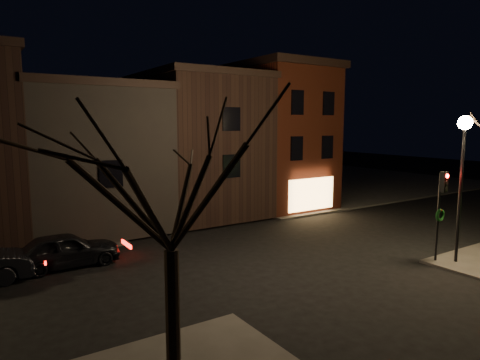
% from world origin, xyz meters
% --- Properties ---
extents(ground, '(120.00, 120.00, 0.00)m').
position_xyz_m(ground, '(0.00, 0.00, 0.00)').
color(ground, black).
rests_on(ground, ground).
extents(sidewalk_far_right, '(30.00, 30.00, 0.12)m').
position_xyz_m(sidewalk_far_right, '(20.00, 20.00, 0.06)').
color(sidewalk_far_right, '#2D2B28').
rests_on(sidewalk_far_right, ground).
extents(corner_building, '(6.50, 8.50, 10.50)m').
position_xyz_m(corner_building, '(8.00, 9.47, 5.40)').
color(corner_building, '#44170C').
rests_on(corner_building, ground).
extents(row_building_a, '(7.30, 10.30, 9.40)m').
position_xyz_m(row_building_a, '(1.50, 10.50, 4.83)').
color(row_building_a, black).
rests_on(row_building_a, ground).
extents(row_building_b, '(7.80, 10.30, 8.40)m').
position_xyz_m(row_building_b, '(-5.75, 10.50, 4.33)').
color(row_building_b, black).
rests_on(row_building_b, ground).
extents(street_lamp_near, '(0.60, 0.60, 6.48)m').
position_xyz_m(street_lamp_near, '(6.20, -6.00, 5.18)').
color(street_lamp_near, black).
rests_on(street_lamp_near, sidewalk_near_right).
extents(traffic_signal, '(0.58, 0.38, 4.05)m').
position_xyz_m(traffic_signal, '(5.60, -5.51, 2.81)').
color(traffic_signal, black).
rests_on(traffic_signal, sidewalk_near_right).
extents(bare_tree_left, '(5.60, 5.60, 7.50)m').
position_xyz_m(bare_tree_left, '(-8.00, -7.00, 5.43)').
color(bare_tree_left, black).
rests_on(bare_tree_left, sidewalk_near_left).
extents(parked_car_a, '(4.54, 1.86, 1.54)m').
position_xyz_m(parked_car_a, '(-8.51, 3.15, 0.77)').
color(parked_car_a, black).
rests_on(parked_car_a, ground).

